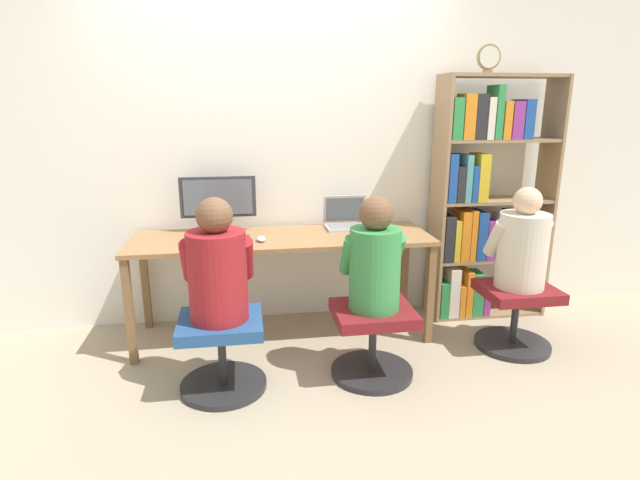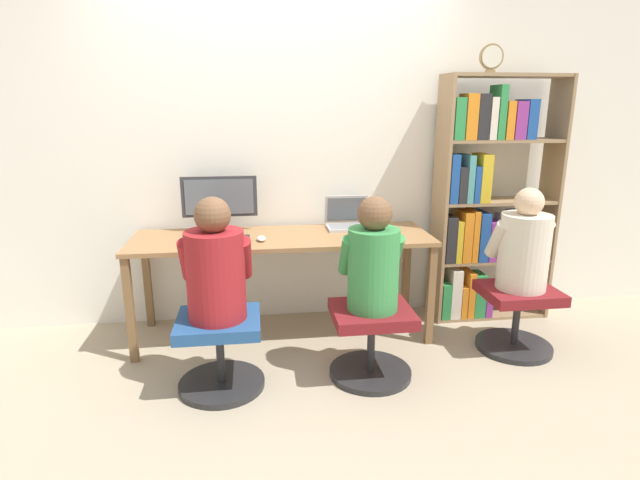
% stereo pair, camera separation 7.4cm
% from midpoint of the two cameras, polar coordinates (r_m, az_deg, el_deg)
% --- Properties ---
extents(ground_plane, '(14.00, 14.00, 0.00)m').
position_cam_midpoint_polar(ground_plane, '(3.47, -4.31, -12.92)').
color(ground_plane, tan).
extents(wall_back, '(10.00, 0.05, 2.60)m').
position_cam_midpoint_polar(wall_back, '(3.78, -5.59, 10.06)').
color(wall_back, white).
rests_on(wall_back, ground_plane).
extents(desk, '(2.08, 0.64, 0.75)m').
position_cam_midpoint_polar(desk, '(3.52, -4.95, -0.69)').
color(desk, olive).
rests_on(desk, ground_plane).
extents(desktop_monitor, '(0.54, 0.17, 0.40)m').
position_cam_midpoint_polar(desktop_monitor, '(3.65, -12.12, 4.34)').
color(desktop_monitor, '#333338').
rests_on(desktop_monitor, desk).
extents(laptop, '(0.32, 0.26, 0.23)m').
position_cam_midpoint_polar(laptop, '(3.73, 2.51, 2.18)').
color(laptop, '#B7B7BC').
rests_on(laptop, desk).
extents(keyboard, '(0.40, 0.13, 0.03)m').
position_cam_midpoint_polar(keyboard, '(3.42, -12.03, 0.03)').
color(keyboard, '#232326').
rests_on(keyboard, desk).
extents(computer_mouse_by_keyboard, '(0.06, 0.11, 0.03)m').
position_cam_midpoint_polar(computer_mouse_by_keyboard, '(3.38, -7.36, 0.13)').
color(computer_mouse_by_keyboard, silver).
rests_on(computer_mouse_by_keyboard, desk).
extents(office_chair_left, '(0.51, 0.51, 0.45)m').
position_cam_midpoint_polar(office_chair_left, '(3.04, -11.86, -12.10)').
color(office_chair_left, '#262628').
rests_on(office_chair_left, ground_plane).
extents(office_chair_right, '(0.51, 0.51, 0.45)m').
position_cam_midpoint_polar(office_chair_right, '(3.13, 5.36, -11.00)').
color(office_chair_right, '#262628').
rests_on(office_chair_right, ground_plane).
extents(person_at_monitor, '(0.41, 0.35, 0.71)m').
position_cam_midpoint_polar(person_at_monitor, '(2.86, -12.38, -3.15)').
color(person_at_monitor, maroon).
rests_on(person_at_monitor, office_chair_left).
extents(person_at_laptop, '(0.37, 0.33, 0.69)m').
position_cam_midpoint_polar(person_at_laptop, '(2.95, 5.57, -2.33)').
color(person_at_laptop, '#388C47').
rests_on(person_at_laptop, office_chair_right).
extents(bookshelf, '(0.91, 0.29, 1.85)m').
position_cam_midpoint_polar(bookshelf, '(3.98, 17.36, 3.98)').
color(bookshelf, '#997A56').
rests_on(bookshelf, ground_plane).
extents(desk_clock, '(0.17, 0.03, 0.19)m').
position_cam_midpoint_polar(desk_clock, '(3.85, 18.18, 19.18)').
color(desk_clock, olive).
rests_on(desk_clock, bookshelf).
extents(office_chair_side, '(0.51, 0.51, 0.45)m').
position_cam_midpoint_polar(office_chair_side, '(3.70, 20.89, -7.77)').
color(office_chair_side, '#262628').
rests_on(office_chair_side, ground_plane).
extents(person_near_shelf, '(0.40, 0.34, 0.68)m').
position_cam_midpoint_polar(person_near_shelf, '(3.55, 21.57, -0.52)').
color(person_near_shelf, beige).
rests_on(person_near_shelf, office_chair_side).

